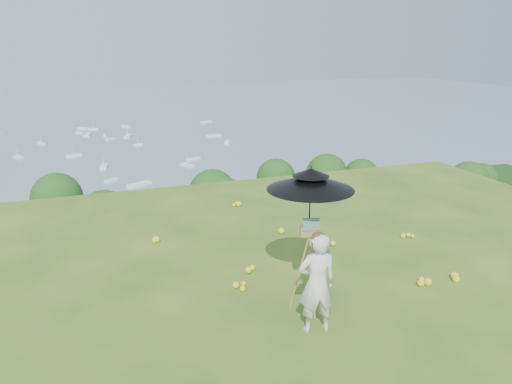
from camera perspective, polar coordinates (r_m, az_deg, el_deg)
name	(u,v)px	position (r m, az deg, el deg)	size (l,w,h in m)	color
ground	(377,275)	(9.42, 13.66, -9.25)	(14.00, 14.00, 0.00)	#36621C
shoreline_tier	(124,280)	(91.39, -14.80, -9.72)	(170.00, 28.00, 8.00)	slate
bay_water	(90,125)	(249.96, -18.45, 7.27)	(700.00, 700.00, 0.00)	slate
slope_trees	(150,262)	(46.37, -12.02, -7.79)	(110.00, 50.00, 6.00)	#1C5519
harbor_town	(122,246)	(88.73, -15.11, -5.96)	(110.00, 22.00, 5.00)	silver
moored_boats	(58,164)	(172.35, -21.72, 3.04)	(140.00, 140.00, 0.70)	white
wildflowers	(370,267)	(9.58, 12.87, -8.34)	(10.00, 10.50, 0.12)	yellow
painter	(317,283)	(7.28, 6.99, -10.29)	(0.56, 0.37, 1.53)	white
field_easel	(309,264)	(7.81, 6.04, -8.20)	(0.59, 0.59, 1.55)	#A27343
sun_umbrella	(310,200)	(7.46, 6.19, -0.91)	(1.31, 1.31, 1.06)	black
painter_cap	(319,236)	(6.98, 7.20, -4.99)	(0.20, 0.24, 0.10)	#C0696E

